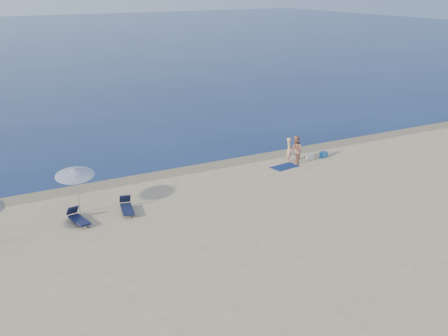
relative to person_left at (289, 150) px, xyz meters
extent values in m
cube|color=#0C1F49|center=(-3.99, 82.34, -0.78)|extent=(240.00, 160.00, 0.01)
cube|color=#847254|center=(-3.99, 1.74, -0.78)|extent=(240.00, 1.60, 0.00)
imported|color=tan|center=(0.00, 0.00, 0.00)|extent=(0.63, 0.68, 1.57)
imported|color=#AB705A|center=(0.09, -0.55, 0.12)|extent=(0.99, 1.08, 1.80)
cube|color=#0F1E4D|center=(-0.81, -0.70, -0.77)|extent=(1.81, 1.19, 0.03)
cube|color=white|center=(1.46, -0.23, -0.63)|extent=(0.41, 0.37, 0.30)
cube|color=#1F62AC|center=(2.52, -0.29, -0.61)|extent=(0.58, 0.50, 0.35)
cylinder|color=silver|center=(-13.73, -1.92, 0.26)|extent=(0.19, 0.36, 2.17)
cone|color=silver|center=(-13.73, -1.58, 1.33)|extent=(2.50, 2.51, 0.63)
sphere|color=silver|center=(-13.73, -1.58, 1.52)|extent=(0.06, 0.06, 0.06)
cube|color=#161B3E|center=(-14.03, -2.93, -0.57)|extent=(0.74, 1.49, 0.09)
cube|color=#161B3E|center=(-14.14, -2.23, -0.31)|extent=(0.57, 0.42, 0.46)
cylinder|color=#A5A5AD|center=(-13.82, -2.90, -0.68)|extent=(0.03, 0.03, 0.21)
cube|color=#131A36|center=(-11.65, -2.81, -0.57)|extent=(0.86, 1.56, 0.10)
cube|color=#131A36|center=(-11.48, -2.10, -0.29)|extent=(0.61, 0.47, 0.48)
cylinder|color=#A5A5AD|center=(-11.44, -2.86, -0.67)|extent=(0.03, 0.03, 0.22)
camera|label=1|loc=(-19.90, -27.07, 10.04)|focal=45.00mm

